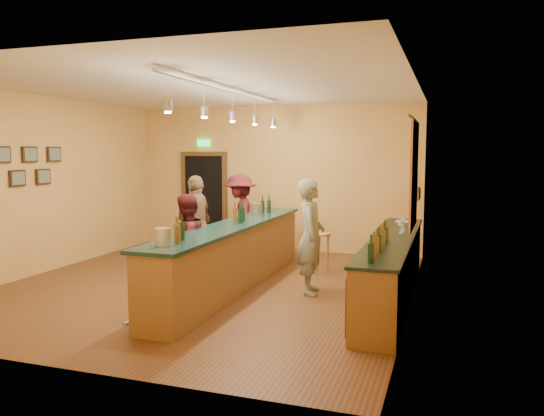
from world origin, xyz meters
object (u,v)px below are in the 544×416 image
(bartender, at_px, (311,236))
(customer_c, at_px, (240,217))
(tasting_bar, at_px, (233,251))
(customer_a, at_px, (186,245))
(back_counter, at_px, (392,267))
(bar_stool, at_px, (320,241))
(customer_b, at_px, (197,224))

(bartender, xyz_separation_m, customer_c, (-2.00, 2.02, -0.02))
(bartender, bearing_deg, tasting_bar, 83.46)
(tasting_bar, relative_size, customer_a, 3.27)
(back_counter, bearing_deg, bartender, -177.61)
(back_counter, height_order, bar_stool, back_counter)
(back_counter, relative_size, customer_c, 2.59)
(bartender, bearing_deg, bar_stool, -5.23)
(bartender, relative_size, customer_b, 1.01)
(bartender, relative_size, customer_a, 1.15)
(tasting_bar, xyz_separation_m, bar_stool, (1.07, 1.51, -0.02))
(bartender, xyz_separation_m, customer_a, (-1.80, -0.69, -0.11))
(back_counter, bearing_deg, tasting_bar, -175.84)
(back_counter, height_order, bartender, bartender)
(back_counter, xyz_separation_m, bar_stool, (-1.41, 1.33, 0.10))
(tasting_bar, height_order, customer_b, customer_b)
(tasting_bar, relative_size, customer_b, 2.88)
(tasting_bar, xyz_separation_m, customer_b, (-1.11, 0.93, 0.28))
(back_counter, relative_size, tasting_bar, 0.89)
(bar_stool, bearing_deg, customer_c, 160.76)
(customer_b, height_order, bar_stool, customer_b)
(tasting_bar, height_order, bartender, bartender)
(customer_a, relative_size, customer_c, 0.89)
(customer_b, xyz_separation_m, bar_stool, (2.18, 0.58, -0.30))
(back_counter, distance_m, customer_b, 3.69)
(customer_b, bearing_deg, back_counter, 73.51)
(tasting_bar, distance_m, bar_stool, 1.85)
(customer_b, relative_size, bar_stool, 2.42)
(back_counter, xyz_separation_m, customer_c, (-3.24, 1.97, 0.39))
(bar_stool, bearing_deg, customer_b, -165.02)
(back_counter, height_order, customer_c, customer_c)
(bar_stool, bearing_deg, tasting_bar, -125.38)
(tasting_bar, distance_m, customer_b, 1.47)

